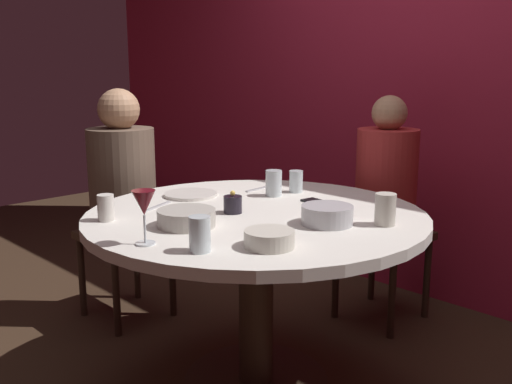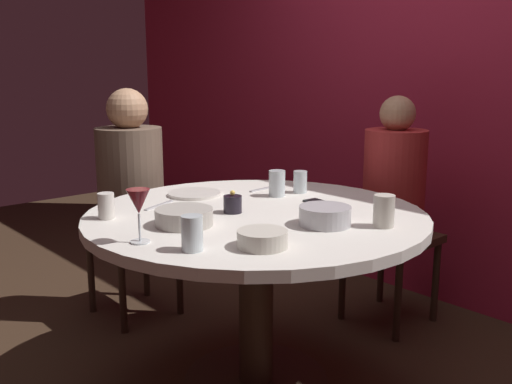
{
  "view_description": "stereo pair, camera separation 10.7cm",
  "coord_description": "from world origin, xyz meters",
  "views": [
    {
      "loc": [
        1.52,
        -1.52,
        1.29
      ],
      "look_at": [
        0.0,
        0.0,
        0.82
      ],
      "focal_mm": 39.59,
      "sensor_mm": 36.0,
      "label": 1
    },
    {
      "loc": [
        1.59,
        -1.44,
        1.29
      ],
      "look_at": [
        0.0,
        0.0,
        0.82
      ],
      "focal_mm": 39.59,
      "sensor_mm": 36.0,
      "label": 2
    }
  ],
  "objects": [
    {
      "name": "ground_plane",
      "position": [
        0.0,
        0.0,
        0.0
      ],
      "size": [
        8.0,
        8.0,
        0.0
      ],
      "primitive_type": "plane",
      "color": "#382619"
    },
    {
      "name": "cell_phone",
      "position": [
        0.08,
        0.29,
        0.75
      ],
      "size": [
        0.15,
        0.09,
        0.01
      ],
      "primitive_type": "cube",
      "rotation": [
        0.0,
        0.0,
        1.44
      ],
      "color": "black",
      "rests_on": "dining_table"
    },
    {
      "name": "bowl_serving_large",
      "position": [
        0.31,
        0.05,
        0.78
      ],
      "size": [
        0.19,
        0.19,
        0.07
      ],
      "primitive_type": "cylinder",
      "color": "#B7B7BC",
      "rests_on": "dining_table"
    },
    {
      "name": "cup_by_right_diner",
      "position": [
        0.23,
        -0.47,
        0.8
      ],
      "size": [
        0.07,
        0.07,
        0.11
      ],
      "primitive_type": "cylinder",
      "color": "silver",
      "rests_on": "dining_table"
    },
    {
      "name": "cup_far_edge",
      "position": [
        -0.15,
        0.26,
        0.8
      ],
      "size": [
        0.07,
        0.07,
        0.11
      ],
      "primitive_type": "cylinder",
      "color": "silver",
      "rests_on": "dining_table"
    },
    {
      "name": "seated_diner_back",
      "position": [
        0.0,
        0.94,
        0.72
      ],
      "size": [
        0.4,
        0.4,
        1.17
      ],
      "rotation": [
        0.0,
        0.0,
        4.71
      ],
      "color": "#3F2D1E",
      "rests_on": "ground"
    },
    {
      "name": "cup_by_left_diner",
      "position": [
        0.46,
        0.19,
        0.8
      ],
      "size": [
        0.07,
        0.07,
        0.12
      ],
      "primitive_type": "cylinder",
      "color": "beige",
      "rests_on": "dining_table"
    },
    {
      "name": "wine_glass",
      "position": [
        0.05,
        -0.55,
        0.87
      ],
      "size": [
        0.08,
        0.08,
        0.18
      ],
      "color": "silver",
      "rests_on": "dining_table"
    },
    {
      "name": "cup_near_candle",
      "position": [
        -0.3,
        -0.48,
        0.79
      ],
      "size": [
        0.06,
        0.06,
        0.1
      ],
      "primitive_type": "cylinder",
      "color": "silver",
      "rests_on": "dining_table"
    },
    {
      "name": "fork_near_plate",
      "position": [
        -0.3,
        0.32,
        0.75
      ],
      "size": [
        0.03,
        0.18,
        0.01
      ],
      "primitive_type": "cube",
      "rotation": [
        0.0,
        0.0,
        0.07
      ],
      "color": "#B7B7BC",
      "rests_on": "dining_table"
    },
    {
      "name": "knife_near_plate",
      "position": [
        -0.34,
        -0.23,
        0.75
      ],
      "size": [
        0.08,
        0.17,
        0.01
      ],
      "primitive_type": "cube",
      "rotation": [
        0.0,
        0.0,
        0.37
      ],
      "color": "#B7B7BC",
      "rests_on": "dining_table"
    },
    {
      "name": "back_wall",
      "position": [
        0.0,
        1.42,
        1.3
      ],
      "size": [
        6.0,
        0.1,
        2.6
      ],
      "primitive_type": "cube",
      "color": "maroon",
      "rests_on": "ground"
    },
    {
      "name": "bowl_small_white",
      "position": [
        -0.03,
        -0.32,
        0.78
      ],
      "size": [
        0.21,
        0.21,
        0.06
      ],
      "primitive_type": "cylinder",
      "color": "#B2ADA3",
      "rests_on": "dining_table"
    },
    {
      "name": "cup_center_front",
      "position": [
        -0.13,
        0.39,
        0.79
      ],
      "size": [
        0.06,
        0.06,
        0.1
      ],
      "primitive_type": "cylinder",
      "color": "silver",
      "rests_on": "dining_table"
    },
    {
      "name": "candle_holder",
      "position": [
        -0.05,
        -0.07,
        0.78
      ],
      "size": [
        0.07,
        0.07,
        0.09
      ],
      "color": "black",
      "rests_on": "dining_table"
    },
    {
      "name": "seated_diner_left",
      "position": [
        -0.97,
        0.0,
        0.74
      ],
      "size": [
        0.4,
        0.4,
        1.2
      ],
      "rotation": [
        0.0,
        0.0,
        6.28
      ],
      "color": "#3F2D1E",
      "rests_on": "ground"
    },
    {
      "name": "bowl_salad_center",
      "position": [
        0.35,
        -0.29,
        0.77
      ],
      "size": [
        0.16,
        0.16,
        0.05
      ],
      "primitive_type": "cylinder",
      "color": "beige",
      "rests_on": "dining_table"
    },
    {
      "name": "dinner_plate",
      "position": [
        -0.41,
        0.0,
        0.75
      ],
      "size": [
        0.24,
        0.24,
        0.01
      ],
      "primitive_type": "cylinder",
      "color": "silver",
      "rests_on": "dining_table"
    },
    {
      "name": "dining_table",
      "position": [
        0.0,
        0.0,
        0.59
      ],
      "size": [
        1.33,
        1.33,
        0.74
      ],
      "color": "silver",
      "rests_on": "ground"
    }
  ]
}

